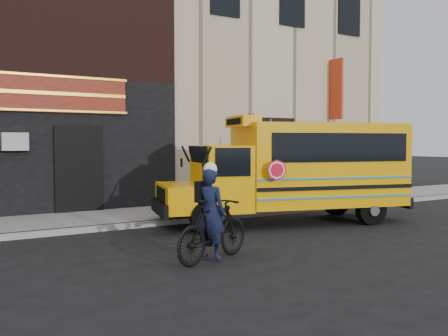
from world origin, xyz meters
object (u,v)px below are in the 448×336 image
(school_bus, at_px, (296,168))
(bicycle, at_px, (213,230))
(cyclist, at_px, (210,216))
(sign_pole, at_px, (271,161))

(school_bus, relative_size, bicycle, 3.67)
(school_bus, distance_m, bicycle, 5.10)
(school_bus, relative_size, cyclist, 4.24)
(sign_pole, relative_size, bicycle, 1.51)
(cyclist, bearing_deg, sign_pole, -76.08)
(bicycle, relative_size, cyclist, 1.16)
(sign_pole, xyz_separation_m, bicycle, (-4.76, -4.58, -1.05))
(school_bus, bearing_deg, cyclist, -148.17)
(bicycle, bearing_deg, sign_pole, -65.95)
(school_bus, bearing_deg, sign_pole, 74.49)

